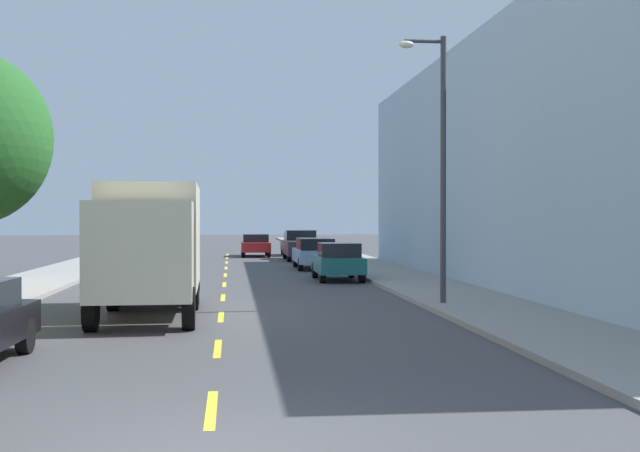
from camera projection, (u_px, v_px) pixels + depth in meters
ground_plane at (226, 271)px, 38.56m from camera, size 160.00×160.00×0.00m
sidewalk_left at (62, 273)px, 35.80m from camera, size 3.20×120.00×0.14m
sidewalk_right at (383, 271)px, 37.33m from camera, size 3.20×120.00×0.14m
lane_centerline_dashes at (225, 279)px, 33.09m from camera, size 0.14×47.20×0.01m
apartment_block_opposite at (601, 163)px, 30.04m from camera, size 10.00×36.00×9.02m
street_lamp at (438, 150)px, 22.74m from camera, size 1.35×0.28×7.37m
delivery_box_truck at (150, 241)px, 21.02m from camera, size 2.54×7.27×3.35m
parked_sedan_champagne at (169, 240)px, 62.36m from camera, size 1.93×4.55×1.43m
parked_hatchback_navy at (296, 244)px, 54.11m from camera, size 1.80×4.02×1.50m
parked_wagon_sky at (314, 252)px, 39.87m from camera, size 1.84×4.71×1.50m
parked_hatchback_teal at (338, 261)px, 32.61m from camera, size 1.76×4.01×1.50m
parked_pickup_charcoal at (302, 246)px, 48.33m from camera, size 2.00×5.30×1.73m
moving_red_sedan at (255, 245)px, 52.67m from camera, size 1.80×4.50×1.43m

